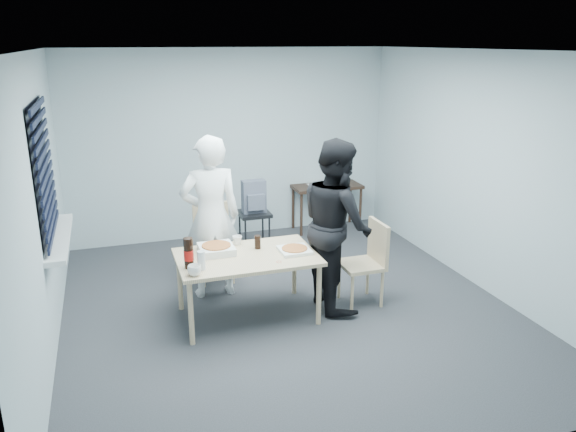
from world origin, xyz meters
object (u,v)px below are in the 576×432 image
object	(u,v)px
chair_far	(213,236)
person_white	(211,217)
mug_b	(237,240)
mug_a	(194,270)
side_table	(327,190)
chair_right	(369,257)
stool	(254,220)
person_black	(336,224)
backpack	(254,197)
dining_table	(247,261)
soda_bottle	(189,254)

from	to	relation	value
chair_far	person_white	world-z (taller)	person_white
mug_b	mug_a	bearing A→B (deg)	-129.76
side_table	chair_right	bearing A→B (deg)	-101.64
chair_far	stool	world-z (taller)	chair_far
side_table	mug_b	distance (m)	2.71
chair_far	side_table	size ratio (longest dim) A/B	0.89
mug_a	person_black	bearing A→B (deg)	12.83
chair_right	backpack	world-z (taller)	backpack
stool	mug_b	xyz separation A→B (m)	(-0.55, -1.42, 0.27)
dining_table	stool	xyz separation A→B (m)	(0.54, 1.75, -0.16)
person_white	mug_b	distance (m)	0.42
mug_b	soda_bottle	bearing A→B (deg)	-140.42
mug_a	mug_b	world-z (taller)	mug_a
person_white	mug_b	xyz separation A→B (m)	(0.21, -0.32, -0.17)
chair_far	soda_bottle	distance (m)	1.35
person_black	mug_a	distance (m)	1.57
mug_a	mug_b	distance (m)	0.86
dining_table	backpack	bearing A→B (deg)	72.82
chair_right	stool	bearing A→B (deg)	112.94
chair_far	chair_right	size ratio (longest dim) A/B	1.00
soda_bottle	chair_far	bearing A→B (deg)	69.90
side_table	stool	distance (m)	1.40
mug_a	person_white	bearing A→B (deg)	70.81
chair_right	mug_a	distance (m)	1.90
dining_table	mug_a	xyz separation A→B (m)	(-0.57, -0.33, 0.11)
dining_table	mug_b	distance (m)	0.34
mug_b	stool	bearing A→B (deg)	68.73
person_black	mug_b	bearing A→B (deg)	72.11
soda_bottle	side_table	bearing A→B (deg)	46.18
backpack	mug_a	size ratio (longest dim) A/B	3.42
side_table	person_white	bearing A→B (deg)	-140.06
person_black	backpack	size ratio (longest dim) A/B	4.20
stool	mug_a	size ratio (longest dim) A/B	4.49
person_white	soda_bottle	distance (m)	0.87
person_black	stool	size ratio (longest dim) A/B	3.20
chair_right	mug_a	size ratio (longest dim) A/B	7.24
dining_table	person_black	distance (m)	0.99
mug_a	soda_bottle	world-z (taller)	soda_bottle
mug_b	backpack	bearing A→B (deg)	68.55
mug_a	side_table	bearing A→B (deg)	48.52
stool	mug_a	xyz separation A→B (m)	(-1.10, -2.08, 0.27)
person_white	backpack	size ratio (longest dim) A/B	4.20
chair_far	backpack	world-z (taller)	backpack
person_white	side_table	bearing A→B (deg)	-140.06
dining_table	chair_right	xyz separation A→B (m)	(1.30, -0.06, -0.09)
chair_right	person_white	xyz separation A→B (m)	(-1.53, 0.71, 0.37)
dining_table	chair_far	world-z (taller)	chair_far
person_black	soda_bottle	world-z (taller)	person_black
chair_far	chair_right	xyz separation A→B (m)	(1.43, -1.16, 0.00)
person_white	backpack	bearing A→B (deg)	-124.99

